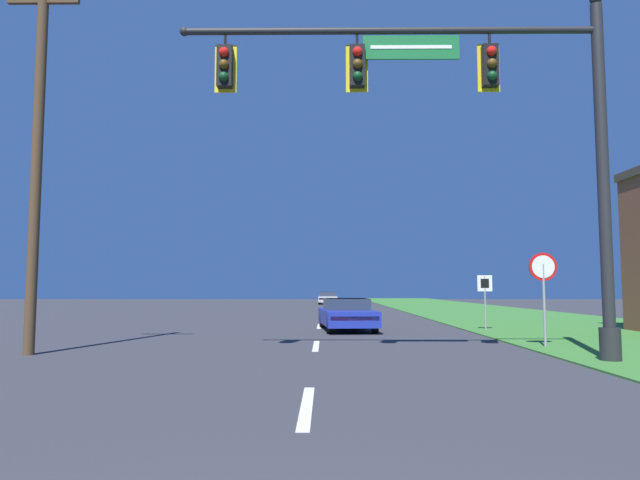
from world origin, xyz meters
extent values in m
cube|color=#38752D|center=(10.50, 30.00, 0.02)|extent=(10.00, 110.00, 0.04)
cube|color=silver|center=(0.00, 6.00, 0.01)|extent=(0.16, 2.80, 0.01)
cube|color=silver|center=(0.00, 14.00, 0.01)|extent=(0.16, 2.80, 0.01)
cube|color=silver|center=(0.00, 22.00, 0.01)|extent=(0.16, 2.80, 0.01)
cube|color=silver|center=(0.00, 30.00, 0.01)|extent=(0.16, 2.80, 0.01)
cube|color=silver|center=(0.00, 38.00, 0.01)|extent=(0.16, 2.80, 0.01)
cylinder|color=#232326|center=(6.40, 10.63, 0.39)|extent=(0.44, 0.44, 0.70)
cylinder|color=#232326|center=(6.40, 10.63, 4.02)|extent=(0.26, 0.26, 7.97)
cylinder|color=#232326|center=(1.73, 10.63, 7.41)|extent=(9.35, 0.16, 0.16)
sphere|color=#232326|center=(-2.95, 10.63, 7.41)|extent=(0.21, 0.21, 0.21)
cube|color=#196B33|center=(2.19, 10.63, 7.01)|extent=(2.18, 0.06, 0.55)
cube|color=white|center=(2.19, 10.59, 7.01)|extent=(1.83, 0.01, 0.08)
cylinder|color=black|center=(-2.01, 10.63, 7.23)|extent=(0.06, 0.06, 0.35)
cube|color=yellow|center=(-2.01, 10.76, 6.58)|extent=(0.50, 0.03, 1.11)
cube|color=black|center=(-2.01, 10.63, 6.58)|extent=(0.34, 0.24, 0.95)
sphere|color=red|center=(-2.01, 10.49, 6.87)|extent=(0.22, 0.22, 0.22)
sphere|color=#51380F|center=(-2.01, 10.49, 6.58)|extent=(0.22, 0.22, 0.22)
sphere|color=#0F3D19|center=(-2.01, 10.49, 6.30)|extent=(0.22, 0.22, 0.22)
cylinder|color=black|center=(0.98, 10.63, 7.23)|extent=(0.06, 0.06, 0.35)
cube|color=yellow|center=(0.98, 10.76, 6.58)|extent=(0.50, 0.03, 1.11)
cube|color=black|center=(0.98, 10.63, 6.58)|extent=(0.34, 0.24, 0.95)
sphere|color=red|center=(0.98, 10.49, 6.87)|extent=(0.22, 0.22, 0.22)
sphere|color=#51380F|center=(0.98, 10.49, 6.58)|extent=(0.22, 0.22, 0.22)
sphere|color=#0F3D19|center=(0.98, 10.49, 6.30)|extent=(0.22, 0.22, 0.22)
cylinder|color=black|center=(3.97, 10.63, 7.23)|extent=(0.06, 0.06, 0.35)
cube|color=yellow|center=(3.97, 10.76, 6.58)|extent=(0.50, 0.03, 1.11)
cube|color=black|center=(3.97, 10.63, 6.58)|extent=(0.34, 0.24, 0.95)
sphere|color=red|center=(3.97, 10.49, 6.87)|extent=(0.22, 0.22, 0.22)
sphere|color=#51380F|center=(3.97, 10.49, 6.58)|extent=(0.22, 0.22, 0.22)
sphere|color=#0F3D19|center=(3.97, 10.49, 6.30)|extent=(0.22, 0.22, 0.22)
cylinder|color=black|center=(1.73, 21.65, 0.32)|extent=(0.22, 0.64, 0.64)
cylinder|color=black|center=(0.13, 21.51, 0.32)|extent=(0.22, 0.64, 0.64)
cylinder|color=black|center=(2.00, 18.40, 0.32)|extent=(0.22, 0.64, 0.64)
cylinder|color=black|center=(0.41, 18.26, 0.32)|extent=(0.22, 0.64, 0.64)
cube|color=#1E2D9E|center=(1.07, 19.96, 0.50)|extent=(2.21, 4.79, 0.55)
cube|color=#283342|center=(1.06, 20.07, 0.98)|extent=(1.76, 2.09, 0.42)
cube|color=#1E2D9E|center=(1.06, 20.07, 1.16)|extent=(1.72, 2.04, 0.06)
cube|color=#B71414|center=(1.26, 17.67, 0.56)|extent=(1.67, 0.20, 0.14)
cylinder|color=black|center=(1.31, 56.52, 0.32)|extent=(0.22, 0.64, 0.64)
cylinder|color=black|center=(-0.29, 56.52, 0.32)|extent=(0.22, 0.64, 0.64)
cylinder|color=black|center=(1.31, 53.24, 0.32)|extent=(0.22, 0.64, 0.64)
cylinder|color=black|center=(-0.29, 53.24, 0.32)|extent=(0.22, 0.64, 0.64)
cube|color=#B7B7BC|center=(0.51, 54.88, 0.50)|extent=(1.82, 4.68, 0.55)
cube|color=#283342|center=(0.51, 54.99, 0.98)|extent=(1.60, 1.97, 0.42)
cube|color=#B7B7BC|center=(0.51, 54.99, 1.16)|extent=(1.57, 1.93, 0.06)
cube|color=#B71414|center=(0.51, 52.57, 0.56)|extent=(1.67, 0.06, 0.14)
cylinder|color=gray|center=(6.11, 13.52, 1.14)|extent=(0.07, 0.07, 2.20)
cylinder|color=red|center=(6.11, 13.52, 2.16)|extent=(0.76, 0.04, 0.76)
cylinder|color=white|center=(6.11, 13.49, 2.16)|extent=(0.61, 0.01, 0.61)
cylinder|color=gray|center=(6.22, 19.56, 1.04)|extent=(0.06, 0.06, 2.00)
cube|color=white|center=(6.22, 19.56, 1.77)|extent=(0.55, 0.04, 0.60)
cube|color=black|center=(6.22, 19.54, 1.77)|extent=(0.31, 0.01, 0.34)
cylinder|color=#4C3823|center=(-6.84, 11.86, 4.84)|extent=(0.26, 0.26, 9.69)
cube|color=#4C3823|center=(-6.84, 11.86, 8.79)|extent=(1.80, 0.12, 0.12)
camera|label=1|loc=(0.25, -1.85, 1.60)|focal=32.00mm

